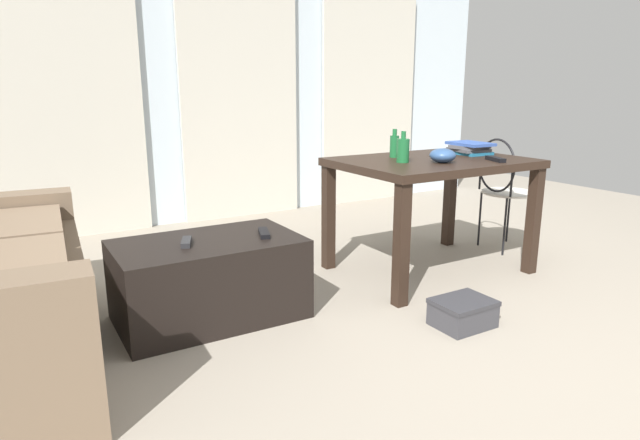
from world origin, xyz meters
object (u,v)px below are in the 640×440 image
Objects in this scene: coffee_table at (209,279)px; tv_remote_secondary at (264,233)px; wire_chair at (503,182)px; tv_remote_primary at (186,242)px; shoebox at (463,313)px; craft_table at (432,175)px; book_stack at (470,148)px; bottle_far at (394,146)px; bowl at (443,156)px; bottle_near at (403,150)px; tv_remote_on_table at (495,159)px.

tv_remote_secondary is (0.30, -0.06, 0.23)m from coffee_table.
wire_chair reaches higher than coffee_table.
tv_remote_primary is 1.46m from shoebox.
craft_table is 0.42m from book_stack.
tv_remote_secondary reaches higher than coffee_table.
bottle_far is 0.62× the size of shoebox.
bowl reaches higher than tv_remote_secondary.
bottle_near is 1.07× the size of tv_remote_on_table.
wire_chair is at bearing 6.50° from bottle_near.
wire_chair is at bearing 2.21° from coffee_table.
book_stack is (0.46, 0.22, -0.00)m from bowl.
tv_remote_primary is (-1.64, -0.02, -0.21)m from craft_table.
coffee_table is 0.26m from tv_remote_primary.
coffee_table is at bearing 179.87° from craft_table.
tv_remote_on_table reaches higher than tv_remote_secondary.
bottle_near is 0.60m from tv_remote_on_table.
tv_remote_secondary is (-1.62, -0.12, -0.35)m from book_stack.
tv_remote_primary is 0.86× the size of tv_remote_secondary.
shoebox is at bearing -127.06° from tv_remote_on_table.
craft_table is at bearing -173.31° from wire_chair.
tv_remote_primary is at bearing -169.30° from tv_remote_on_table.
bowl is 0.90× the size of tv_remote_on_table.
bottle_near is 0.67m from book_stack.
tv_remote_primary is at bearing 179.53° from bottle_near.
book_stack is (-0.40, -0.03, 0.28)m from wire_chair.
tv_remote_secondary is at bearing -177.45° from craft_table.
bowl is at bearing -75.09° from bottle_far.
wire_chair is 4.42× the size of bottle_near.
book_stack is (1.92, 0.06, 0.58)m from coffee_table.
bottle_near is at bearing 20.78° from tv_remote_primary.
bowl is (-0.86, -0.25, 0.28)m from wire_chair.
tv_remote_on_table is (0.27, -0.28, 0.12)m from craft_table.
tv_remote_on_table is at bearing -46.16° from craft_table.
shoebox is (1.20, -0.75, -0.37)m from tv_remote_primary.
wire_chair is 2.83× the size of shoebox.
craft_table is at bearing 67.58° from bowl.
bottle_far is at bearing 63.93° from bottle_near.
bowl is at bearing 14.21° from tv_remote_secondary.
tv_remote_on_table is at bearing -110.23° from book_stack.
coffee_table is 1.58m from bowl.
bottle_far is 0.64m from tv_remote_on_table.
book_stack is 0.36m from tv_remote_on_table.
tv_remote_on_table reaches higher than coffee_table.
craft_table is 1.42× the size of wire_chair.
wire_chair is 0.94m from bowl.
bottle_far is at bearing 7.96° from coffee_table.
bottle_near reaches higher than tv_remote_on_table.
craft_table is (1.52, -0.00, 0.43)m from coffee_table.
coffee_table is 4.97× the size of bottle_near.
wire_chair is at bearing 23.83° from tv_remote_primary.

